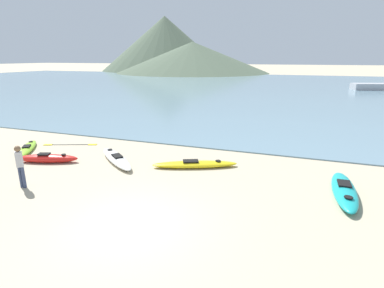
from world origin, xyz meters
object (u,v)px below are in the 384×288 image
(kayak_on_sand_3, at_px, (28,148))
(kayak_on_sand_2, at_px, (116,158))
(moored_boat_0, at_px, (371,87))
(kayak_on_sand_0, at_px, (195,164))
(loose_paddle, at_px, (70,145))
(person_near_foreground, at_px, (20,164))
(kayak_on_sand_5, at_px, (48,158))
(kayak_on_sand_1, at_px, (344,190))

(kayak_on_sand_3, bearing_deg, kayak_on_sand_2, 0.54)
(kayak_on_sand_2, bearing_deg, moored_boat_0, 66.12)
(kayak_on_sand_0, xyz_separation_m, loose_paddle, (-7.31, 0.95, -0.12))
(kayak_on_sand_3, height_order, person_near_foreground, person_near_foreground)
(kayak_on_sand_3, height_order, moored_boat_0, moored_boat_0)
(kayak_on_sand_0, bearing_deg, kayak_on_sand_3, -176.33)
(kayak_on_sand_3, bearing_deg, loose_paddle, 49.01)
(kayak_on_sand_0, height_order, kayak_on_sand_5, kayak_on_sand_5)
(kayak_on_sand_0, height_order, person_near_foreground, person_near_foreground)
(kayak_on_sand_1, xyz_separation_m, kayak_on_sand_5, (-11.92, -0.75, 0.01))
(loose_paddle, bearing_deg, kayak_on_sand_3, -130.99)
(kayak_on_sand_2, distance_m, loose_paddle, 4.06)
(moored_boat_0, bearing_deg, kayak_on_sand_3, -119.95)
(loose_paddle, bearing_deg, person_near_foreground, -65.83)
(kayak_on_sand_1, distance_m, kayak_on_sand_2, 9.12)
(kayak_on_sand_5, distance_m, person_near_foreground, 2.77)
(kayak_on_sand_5, bearing_deg, kayak_on_sand_2, 21.05)
(kayak_on_sand_0, distance_m, kayak_on_sand_3, 8.64)
(kayak_on_sand_3, distance_m, moored_boat_0, 43.93)
(kayak_on_sand_3, bearing_deg, person_near_foreground, -44.15)
(kayak_on_sand_1, bearing_deg, moored_boat_0, 78.62)
(moored_boat_0, bearing_deg, kayak_on_sand_2, -113.88)
(kayak_on_sand_3, bearing_deg, kayak_on_sand_5, -24.33)
(kayak_on_sand_5, height_order, loose_paddle, kayak_on_sand_5)
(kayak_on_sand_0, relative_size, kayak_on_sand_2, 1.16)
(kayak_on_sand_1, height_order, moored_boat_0, moored_boat_0)
(kayak_on_sand_1, relative_size, kayak_on_sand_5, 1.22)
(kayak_on_sand_2, xyz_separation_m, person_near_foreground, (-1.58, -3.46, 0.73))
(kayak_on_sand_1, bearing_deg, kayak_on_sand_2, 177.93)
(kayak_on_sand_2, xyz_separation_m, moored_boat_0, (16.83, 38.01, 0.35))
(kayak_on_sand_1, distance_m, moored_boat_0, 39.11)
(kayak_on_sand_3, xyz_separation_m, loose_paddle, (1.31, 1.50, -0.11))
(moored_boat_0, bearing_deg, kayak_on_sand_1, -101.38)
(kayak_on_sand_1, relative_size, kayak_on_sand_3, 1.25)
(person_near_foreground, bearing_deg, kayak_on_sand_1, 16.32)
(kayak_on_sand_1, bearing_deg, kayak_on_sand_5, -176.39)
(kayak_on_sand_5, bearing_deg, kayak_on_sand_0, 14.07)
(moored_boat_0, xyz_separation_m, loose_paddle, (-20.62, -36.56, -0.49))
(kayak_on_sand_0, relative_size, kayak_on_sand_1, 1.07)
(person_near_foreground, bearing_deg, kayak_on_sand_0, 37.85)
(kayak_on_sand_0, height_order, kayak_on_sand_3, kayak_on_sand_0)
(kayak_on_sand_2, relative_size, loose_paddle, 1.15)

